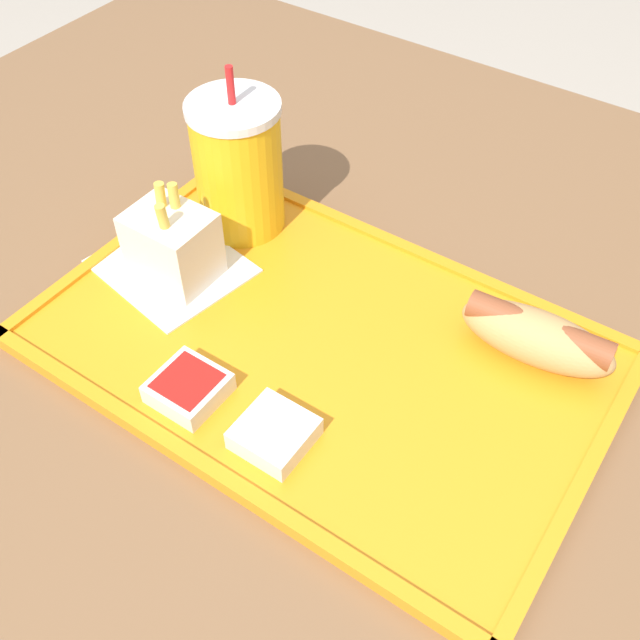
{
  "coord_description": "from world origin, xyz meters",
  "views": [
    {
      "loc": [
        0.25,
        -0.33,
        1.25
      ],
      "look_at": [
        0.01,
        0.01,
        0.8
      ],
      "focal_mm": 42.0,
      "sensor_mm": 36.0,
      "label": 1
    }
  ],
  "objects_px": {
    "fries_carton": "(173,245)",
    "sauce_cup_ketchup": "(188,387)",
    "hot_dog_far": "(537,336)",
    "sauce_cup_mayo": "(274,433)",
    "soda_cup": "(238,166)"
  },
  "relations": [
    {
      "from": "sauce_cup_mayo",
      "to": "soda_cup",
      "type": "bearing_deg",
      "value": 133.64
    },
    {
      "from": "hot_dog_far",
      "to": "sauce_cup_mayo",
      "type": "height_order",
      "value": "hot_dog_far"
    },
    {
      "from": "soda_cup",
      "to": "sauce_cup_mayo",
      "type": "distance_m",
      "value": 0.27
    },
    {
      "from": "hot_dog_far",
      "to": "fries_carton",
      "type": "xyz_separation_m",
      "value": [
        -0.31,
        -0.09,
        0.01
      ]
    },
    {
      "from": "fries_carton",
      "to": "sauce_cup_ketchup",
      "type": "distance_m",
      "value": 0.15
    },
    {
      "from": "hot_dog_far",
      "to": "sauce_cup_mayo",
      "type": "bearing_deg",
      "value": -123.72
    },
    {
      "from": "fries_carton",
      "to": "sauce_cup_ketchup",
      "type": "height_order",
      "value": "fries_carton"
    },
    {
      "from": "soda_cup",
      "to": "sauce_cup_ketchup",
      "type": "height_order",
      "value": "soda_cup"
    },
    {
      "from": "hot_dog_far",
      "to": "sauce_cup_mayo",
      "type": "xyz_separation_m",
      "value": [
        -0.13,
        -0.19,
        -0.01
      ]
    },
    {
      "from": "soda_cup",
      "to": "fries_carton",
      "type": "distance_m",
      "value": 0.1
    },
    {
      "from": "hot_dog_far",
      "to": "sauce_cup_ketchup",
      "type": "distance_m",
      "value": 0.29
    },
    {
      "from": "soda_cup",
      "to": "sauce_cup_mayo",
      "type": "bearing_deg",
      "value": -46.36
    },
    {
      "from": "hot_dog_far",
      "to": "sauce_cup_ketchup",
      "type": "height_order",
      "value": "hot_dog_far"
    },
    {
      "from": "soda_cup",
      "to": "hot_dog_far",
      "type": "bearing_deg",
      "value": -0.21
    },
    {
      "from": "soda_cup",
      "to": "sauce_cup_ketchup",
      "type": "xyz_separation_m",
      "value": [
        0.1,
        -0.2,
        -0.06
      ]
    }
  ]
}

